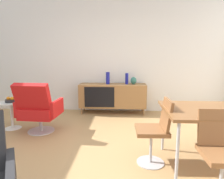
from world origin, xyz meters
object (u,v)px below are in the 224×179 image
at_px(vase_sculptural_dark, 127,79).
at_px(dining_chair_front_left, 221,150).
at_px(sideboard, 113,95).
at_px(fruit_bowl, 11,100).
at_px(vase_cobalt, 108,78).
at_px(side_table_round, 12,112).
at_px(vase_ceramic_small, 134,81).
at_px(dining_chair_near_window, 156,129).
at_px(lounge_chair_red, 38,108).

xyz_separation_m(vase_sculptural_dark, dining_chair_front_left, (0.88, -2.85, -0.38)).
relative_size(sideboard, vase_sculptural_dark, 6.08).
distance_m(sideboard, fruit_bowl, 2.22).
bearing_deg(vase_cobalt, sideboard, -0.94).
distance_m(sideboard, vase_cobalt, 0.44).
distance_m(side_table_round, fruit_bowl, 0.23).
relative_size(sideboard, vase_ceramic_small, 9.17).
xyz_separation_m(vase_cobalt, fruit_bowl, (-1.77, -1.15, -0.31)).
xyz_separation_m(vase_cobalt, dining_chair_front_left, (1.33, -2.85, -0.39)).
distance_m(vase_sculptural_dark, side_table_round, 2.57).
xyz_separation_m(dining_chair_near_window, side_table_round, (-2.57, 1.14, -0.15)).
relative_size(sideboard, dining_chair_front_left, 1.87).
distance_m(vase_ceramic_small, lounge_chair_red, 2.26).
bearing_deg(lounge_chair_red, fruit_bowl, 162.39).
height_order(vase_cobalt, dining_chair_near_window, vase_cobalt).
bearing_deg(vase_cobalt, dining_chair_front_left, -64.95).
bearing_deg(sideboard, dining_chair_front_left, -66.87).
xyz_separation_m(lounge_chair_red, fruit_bowl, (-0.62, 0.20, 0.09)).
bearing_deg(vase_cobalt, vase_ceramic_small, 0.00).
relative_size(vase_sculptural_dark, lounge_chair_red, 0.28).
bearing_deg(lounge_chair_red, dining_chair_near_window, -25.77).
bearing_deg(sideboard, vase_cobalt, 179.06).
relative_size(dining_chair_near_window, lounge_chair_red, 0.90).
xyz_separation_m(lounge_chair_red, side_table_round, (-0.61, 0.20, -0.15)).
bearing_deg(dining_chair_near_window, vase_ceramic_small, 94.43).
relative_size(sideboard, dining_chair_near_window, 1.87).
distance_m(vase_cobalt, vase_ceramic_small, 0.62).
relative_size(side_table_round, fruit_bowl, 2.60).
bearing_deg(vase_ceramic_small, vase_cobalt, 180.00).
xyz_separation_m(side_table_round, fruit_bowl, (-0.00, -0.00, 0.23)).
xyz_separation_m(sideboard, lounge_chair_red, (-1.27, -1.35, 0.03)).
relative_size(vase_cobalt, vase_sculptural_dark, 1.09).
height_order(dining_chair_front_left, side_table_round, dining_chair_front_left).
height_order(dining_chair_front_left, fruit_bowl, dining_chair_front_left).
xyz_separation_m(dining_chair_near_window, dining_chair_front_left, (0.54, -0.56, 0.00)).
height_order(dining_chair_near_window, fruit_bowl, dining_chair_near_window).
relative_size(vase_cobalt, dining_chair_near_window, 0.34).
distance_m(vase_ceramic_small, side_table_round, 2.70).
relative_size(sideboard, fruit_bowl, 8.00).
height_order(vase_cobalt, dining_chair_front_left, vase_cobalt).
distance_m(vase_sculptural_dark, dining_chair_near_window, 2.35).
bearing_deg(vase_sculptural_dark, vase_ceramic_small, 0.00).
bearing_deg(vase_sculptural_dark, dining_chair_front_left, -72.90).
height_order(dining_chair_near_window, lounge_chair_red, lounge_chair_red).
height_order(sideboard, fruit_bowl, sideboard).
bearing_deg(side_table_round, fruit_bowl, -92.10).
bearing_deg(sideboard, fruit_bowl, -148.60).
bearing_deg(vase_sculptural_dark, side_table_round, -152.65).
distance_m(dining_chair_front_left, side_table_round, 3.55).
distance_m(dining_chair_front_left, lounge_chair_red, 2.91).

